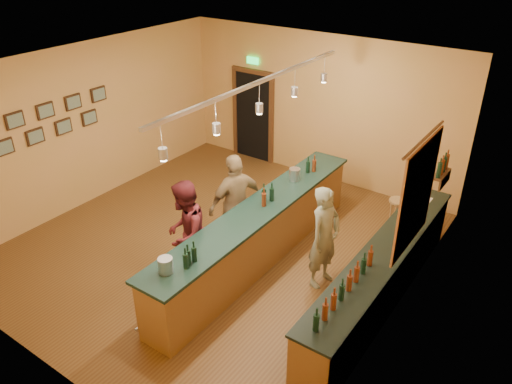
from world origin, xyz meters
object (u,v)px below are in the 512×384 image
Objects in this scene: tasting_bar at (259,231)px; back_counter at (381,276)px; customer_b at (236,203)px; bartender at (324,238)px; customer_a at (186,234)px; bar_stool at (397,207)px.

back_counter is at bearing 4.92° from tasting_bar.
customer_b is (-0.55, 0.11, 0.30)m from tasting_bar.
back_counter is 1.02m from bartender.
customer_a is 2.55× the size of bar_stool.
tasting_bar is 1.28m from customer_a.
bar_stool is at bearing -2.64° from bartender.
bar_stool is at bearing 54.34° from tasting_bar.
customer_a reaches higher than bartender.
back_counter is at bearing -77.02° from bartender.
back_counter is 2.66× the size of bartender.
customer_b reaches higher than tasting_bar.
tasting_bar is at bearing -125.66° from bar_stool.
customer_a is 3.97m from bar_stool.
bar_stool is (-0.52, 2.02, 0.06)m from back_counter.
customer_a is (-1.81, -1.18, 0.03)m from bartender.
bartender is 0.97× the size of customer_a.
customer_a is at bearing -155.51° from back_counter.
customer_a is at bearing -121.11° from tasting_bar.
tasting_bar is 2.71m from bar_stool.
bartender is at bearing -175.76° from back_counter.
customer_a is (-2.75, -1.25, 0.40)m from back_counter.
customer_b is 3.01m from bar_stool.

